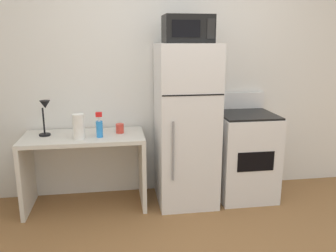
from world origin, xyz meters
The scene contains 9 objects.
wall_back_white centered at (0.00, 1.70, 1.30)m, with size 5.00×0.10×2.60m, color white.
desk centered at (-0.96, 1.34, 0.53)m, with size 1.19×0.57×0.75m.
desk_lamp centered at (-1.31, 1.38, 0.99)m, with size 0.14×0.12×0.35m.
paper_towel_roll centered at (-0.99, 1.22, 0.87)m, with size 0.11×0.11×0.24m, color white.
spray_bottle centered at (-0.80, 1.25, 0.85)m, with size 0.06×0.06×0.25m.
coffee_mug centered at (-0.60, 1.38, 0.80)m, with size 0.08×0.08×0.10m, color #D83F33.
refrigerator centered at (0.07, 1.32, 0.82)m, with size 0.59×0.65×1.64m.
microwave centered at (0.07, 1.30, 1.77)m, with size 0.46×0.35×0.26m.
oven_range centered at (0.72, 1.33, 0.47)m, with size 0.59×0.61×1.10m.
Camera 1 is at (-0.64, -2.08, 1.67)m, focal length 37.46 mm.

